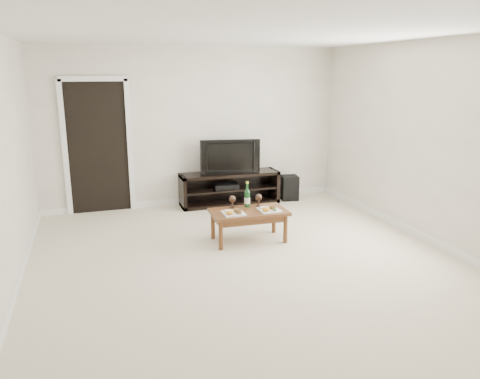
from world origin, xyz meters
name	(u,v)px	position (x,y,z in m)	size (l,w,h in m)	color
floor	(247,263)	(0.00, 0.00, 0.00)	(5.50, 5.50, 0.00)	beige
back_wall	(194,127)	(0.00, 2.77, 1.30)	(5.00, 0.04, 2.60)	beige
ceiling	(248,30)	(0.00, 0.00, 2.62)	(5.00, 5.50, 0.04)	white
doorway	(98,148)	(-1.55, 2.73, 1.02)	(0.90, 0.02, 2.05)	black
media_console	(230,188)	(0.53, 2.50, 0.28)	(1.67, 0.45, 0.55)	black
television	(229,156)	(0.53, 2.50, 0.83)	(0.99, 0.13, 0.57)	black
av_receiver	(226,186)	(0.46, 2.48, 0.33)	(0.40, 0.30, 0.08)	black
subwoofer	(289,188)	(1.61, 2.45, 0.21)	(0.28, 0.28, 0.43)	black
coffee_table	(249,226)	(0.26, 0.71, 0.21)	(1.00, 0.54, 0.42)	brown
plate_left	(234,211)	(0.02, 0.62, 0.45)	(0.27, 0.27, 0.07)	white
plate_right	(269,208)	(0.51, 0.62, 0.45)	(0.27, 0.27, 0.07)	white
wine_bottle	(247,194)	(0.30, 0.89, 0.59)	(0.07, 0.07, 0.35)	#103D19
goblet_left	(232,201)	(0.09, 0.91, 0.51)	(0.09, 0.09, 0.17)	#39291F
goblet_right	(259,200)	(0.46, 0.87, 0.51)	(0.09, 0.09, 0.17)	#39291F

